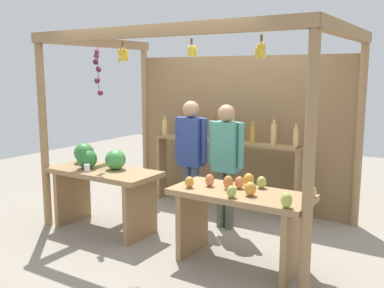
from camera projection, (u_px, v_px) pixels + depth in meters
The scene contains 7 objects.
ground_plane at pixel (200, 225), 5.63m from camera, with size 12.00×12.00×0.00m, color gray.
market_stall at pixel (220, 114), 5.81m from camera, with size 3.51×2.17×2.43m.
fruit_counter_left at pixel (101, 177), 5.42m from camera, with size 1.43×0.68×1.03m.
fruit_counter_right at pixel (241, 209), 4.39m from camera, with size 1.44×0.66×0.91m.
bottle_shelf_unit at pixel (224, 153), 6.18m from camera, with size 2.26×0.22×1.36m.
vendor_man at pixel (191, 150), 5.64m from camera, with size 0.48×0.22×1.60m.
vendor_woman at pixel (226, 155), 5.37m from camera, with size 0.48×0.21×1.57m.
Camera 1 is at (2.77, -4.61, 1.96)m, focal length 40.51 mm.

